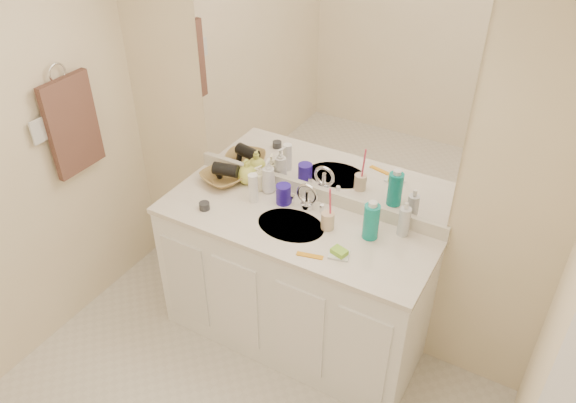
% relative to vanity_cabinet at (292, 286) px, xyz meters
% --- Properties ---
extents(wall_back, '(2.60, 0.02, 2.40)m').
position_rel_vanity_cabinet_xyz_m(wall_back, '(0.00, 0.28, 0.77)').
color(wall_back, '#F9E8C3').
rests_on(wall_back, floor).
extents(vanity_cabinet, '(1.50, 0.55, 0.85)m').
position_rel_vanity_cabinet_xyz_m(vanity_cabinet, '(0.00, 0.00, 0.00)').
color(vanity_cabinet, white).
rests_on(vanity_cabinet, floor).
extents(countertop, '(1.52, 0.57, 0.03)m').
position_rel_vanity_cabinet_xyz_m(countertop, '(0.00, 0.00, 0.44)').
color(countertop, silver).
rests_on(countertop, vanity_cabinet).
extents(backsplash, '(1.52, 0.03, 0.08)m').
position_rel_vanity_cabinet_xyz_m(backsplash, '(0.00, 0.26, 0.50)').
color(backsplash, silver).
rests_on(backsplash, countertop).
extents(sink_basin, '(0.37, 0.37, 0.02)m').
position_rel_vanity_cabinet_xyz_m(sink_basin, '(0.00, -0.02, 0.44)').
color(sink_basin, beige).
rests_on(sink_basin, countertop).
extents(faucet, '(0.02, 0.02, 0.11)m').
position_rel_vanity_cabinet_xyz_m(faucet, '(0.00, 0.16, 0.51)').
color(faucet, silver).
rests_on(faucet, countertop).
extents(mirror, '(1.48, 0.01, 1.20)m').
position_rel_vanity_cabinet_xyz_m(mirror, '(0.00, 0.27, 1.14)').
color(mirror, white).
rests_on(mirror, wall_back).
extents(blue_mug, '(0.08, 0.08, 0.11)m').
position_rel_vanity_cabinet_xyz_m(blue_mug, '(-0.14, 0.14, 0.51)').
color(blue_mug, '#2917A1').
rests_on(blue_mug, countertop).
extents(tan_cup, '(0.08, 0.08, 0.09)m').
position_rel_vanity_cabinet_xyz_m(tan_cup, '(0.18, 0.05, 0.50)').
color(tan_cup, beige).
rests_on(tan_cup, countertop).
extents(toothbrush, '(0.01, 0.04, 0.22)m').
position_rel_vanity_cabinet_xyz_m(toothbrush, '(0.19, 0.05, 0.60)').
color(toothbrush, '#EA3D5F').
rests_on(toothbrush, tan_cup).
extents(mouthwash_bottle, '(0.10, 0.10, 0.19)m').
position_rel_vanity_cabinet_xyz_m(mouthwash_bottle, '(0.40, 0.09, 0.55)').
color(mouthwash_bottle, '#0B8F87').
rests_on(mouthwash_bottle, countertop).
extents(clear_pump_bottle, '(0.06, 0.06, 0.16)m').
position_rel_vanity_cabinet_xyz_m(clear_pump_bottle, '(0.54, 0.20, 0.53)').
color(clear_pump_bottle, silver).
rests_on(clear_pump_bottle, countertop).
extents(soap_dish, '(0.12, 0.10, 0.01)m').
position_rel_vanity_cabinet_xyz_m(soap_dish, '(0.33, -0.12, 0.46)').
color(soap_dish, white).
rests_on(soap_dish, countertop).
extents(green_soap, '(0.09, 0.07, 0.03)m').
position_rel_vanity_cabinet_xyz_m(green_soap, '(0.33, -0.12, 0.48)').
color(green_soap, '#86C931').
rests_on(green_soap, soap_dish).
extents(orange_comb, '(0.14, 0.06, 0.01)m').
position_rel_vanity_cabinet_xyz_m(orange_comb, '(0.20, -0.19, 0.46)').
color(orange_comb, orange).
rests_on(orange_comb, countertop).
extents(dark_jar, '(0.06, 0.06, 0.04)m').
position_rel_vanity_cabinet_xyz_m(dark_jar, '(-0.48, -0.13, 0.48)').
color(dark_jar, '#2A2C30').
rests_on(dark_jar, countertop).
extents(extra_white_bottle, '(0.06, 0.06, 0.17)m').
position_rel_vanity_cabinet_xyz_m(extra_white_bottle, '(-0.29, 0.07, 0.54)').
color(extra_white_bottle, white).
rests_on(extra_white_bottle, countertop).
extents(soap_bottle_white, '(0.10, 0.10, 0.21)m').
position_rel_vanity_cabinet_xyz_m(soap_bottle_white, '(-0.27, 0.20, 0.56)').
color(soap_bottle_white, white).
rests_on(soap_bottle_white, countertop).
extents(soap_bottle_cream, '(0.09, 0.09, 0.15)m').
position_rel_vanity_cabinet_xyz_m(soap_bottle_cream, '(-0.33, 0.20, 0.53)').
color(soap_bottle_cream, '#FFF9CF').
rests_on(soap_bottle_cream, countertop).
extents(soap_bottle_yellow, '(0.14, 0.14, 0.15)m').
position_rel_vanity_cabinet_xyz_m(soap_bottle_yellow, '(-0.42, 0.21, 0.53)').
color(soap_bottle_yellow, '#D5DD55').
rests_on(soap_bottle_yellow, countertop).
extents(wicker_basket, '(0.32, 0.32, 0.06)m').
position_rel_vanity_cabinet_xyz_m(wicker_basket, '(-0.55, 0.15, 0.49)').
color(wicker_basket, olive).
rests_on(wicker_basket, countertop).
extents(hair_dryer, '(0.16, 0.10, 0.07)m').
position_rel_vanity_cabinet_xyz_m(hair_dryer, '(-0.53, 0.15, 0.54)').
color(hair_dryer, black).
rests_on(hair_dryer, wicker_basket).
extents(towel_ring, '(0.01, 0.11, 0.11)m').
position_rel_vanity_cabinet_xyz_m(towel_ring, '(-1.27, -0.25, 1.12)').
color(towel_ring, silver).
rests_on(towel_ring, wall_left).
extents(hand_towel, '(0.04, 0.32, 0.55)m').
position_rel_vanity_cabinet_xyz_m(hand_towel, '(-1.25, -0.25, 0.82)').
color(hand_towel, '#3B251F').
rests_on(hand_towel, towel_ring).
extents(switch_plate, '(0.01, 0.08, 0.13)m').
position_rel_vanity_cabinet_xyz_m(switch_plate, '(-1.27, -0.45, 0.88)').
color(switch_plate, silver).
rests_on(switch_plate, wall_left).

